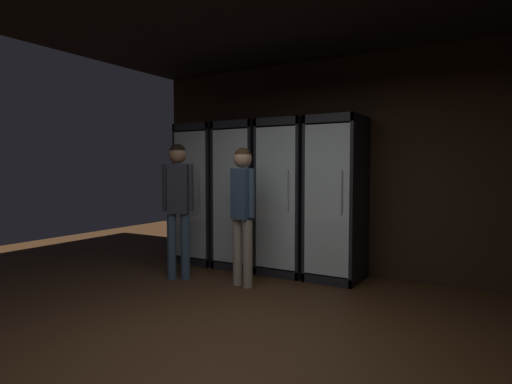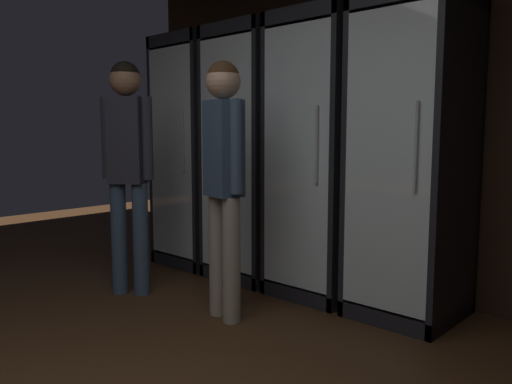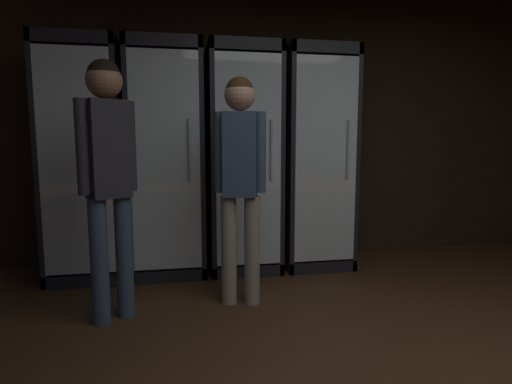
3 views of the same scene
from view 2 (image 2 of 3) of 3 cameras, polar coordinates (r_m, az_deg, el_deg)
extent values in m
cube|color=black|center=(3.66, 21.24, 9.74)|extent=(6.00, 0.06, 2.80)
cube|color=black|center=(4.81, -3.45, 4.62)|extent=(0.63, 0.04, 2.00)
cube|color=black|center=(4.83, -8.58, 4.56)|extent=(0.04, 0.67, 2.00)
cube|color=black|center=(4.38, -3.76, 4.40)|extent=(0.04, 0.67, 2.00)
cube|color=black|center=(4.66, -6.44, 16.26)|extent=(0.63, 0.67, 0.10)
cube|color=black|center=(4.74, -6.14, -7.10)|extent=(0.63, 0.67, 0.10)
cube|color=white|center=(4.79, -3.71, 4.60)|extent=(0.55, 0.02, 1.76)
cube|color=silver|center=(4.40, -9.49, 4.33)|extent=(0.55, 0.02, 1.76)
cylinder|color=#B2B2B7|center=(4.23, -8.22, 5.62)|extent=(0.02, 0.02, 0.50)
cube|color=silver|center=(4.72, -6.15, -6.27)|extent=(0.53, 0.59, 0.02)
cylinder|color=gray|center=(4.81, -7.77, -4.64)|extent=(0.07, 0.07, 0.21)
cylinder|color=gray|center=(4.79, -7.80, -2.97)|extent=(0.02, 0.02, 0.07)
cylinder|color=white|center=(4.82, -7.77, -4.95)|extent=(0.07, 0.07, 0.06)
cylinder|color=#336B38|center=(4.66, -6.53, -4.92)|extent=(0.07, 0.07, 0.23)
cylinder|color=#336B38|center=(4.63, -6.55, -3.13)|extent=(0.03, 0.03, 0.07)
cylinder|color=beige|center=(4.67, -6.52, -5.31)|extent=(0.08, 0.08, 0.08)
cylinder|color=brown|center=(4.59, -4.30, -5.30)|extent=(0.07, 0.07, 0.19)
cylinder|color=brown|center=(4.56, -4.32, -3.64)|extent=(0.03, 0.03, 0.08)
cylinder|color=tan|center=(4.59, -4.30, -5.42)|extent=(0.07, 0.07, 0.06)
cube|color=silver|center=(4.64, -6.22, -0.99)|extent=(0.53, 0.59, 0.02)
cylinder|color=#9EAD99|center=(4.75, -6.93, 0.72)|extent=(0.07, 0.07, 0.24)
cylinder|color=#9EAD99|center=(4.73, -6.95, 2.70)|extent=(0.02, 0.02, 0.09)
cylinder|color=tan|center=(4.75, -6.92, 0.52)|extent=(0.07, 0.07, 0.07)
cylinder|color=brown|center=(4.54, -5.11, 0.18)|extent=(0.08, 0.08, 0.19)
cylinder|color=brown|center=(4.52, -5.12, 1.92)|extent=(0.02, 0.02, 0.08)
cylinder|color=white|center=(4.54, -5.10, 0.02)|extent=(0.08, 0.08, 0.06)
cube|color=silver|center=(4.60, -6.29, 4.43)|extent=(0.53, 0.59, 0.02)
cylinder|color=brown|center=(4.74, -7.56, 5.91)|extent=(0.08, 0.08, 0.22)
cylinder|color=brown|center=(4.74, -7.59, 7.67)|extent=(0.02, 0.02, 0.07)
cylinder|color=#2D2D33|center=(4.74, -7.56, 5.83)|extent=(0.08, 0.08, 0.08)
cylinder|color=gray|center=(4.57, -6.57, 5.88)|extent=(0.08, 0.08, 0.22)
cylinder|color=gray|center=(4.57, -6.60, 7.67)|extent=(0.03, 0.03, 0.07)
cylinder|color=#2D2D33|center=(4.58, -6.57, 5.65)|extent=(0.08, 0.08, 0.07)
cylinder|color=#336B38|center=(4.46, -4.88, 5.74)|extent=(0.07, 0.07, 0.20)
cylinder|color=#336B38|center=(4.46, -4.90, 7.49)|extent=(0.02, 0.02, 0.08)
cylinder|color=tan|center=(4.46, -4.88, 5.36)|extent=(0.07, 0.07, 0.07)
cube|color=silver|center=(4.60, -6.36, 9.89)|extent=(0.53, 0.59, 0.02)
cylinder|color=gray|center=(4.74, -8.34, 11.04)|extent=(0.08, 0.08, 0.19)
cylinder|color=gray|center=(4.75, -8.37, 12.72)|extent=(0.03, 0.03, 0.09)
cylinder|color=white|center=(4.73, -8.34, 10.77)|extent=(0.08, 0.08, 0.07)
cylinder|color=black|center=(4.68, -6.77, 11.08)|extent=(0.07, 0.07, 0.19)
cylinder|color=black|center=(4.69, -6.79, 12.66)|extent=(0.03, 0.03, 0.07)
cylinder|color=#B2332D|center=(4.67, -6.77, 10.84)|extent=(0.07, 0.07, 0.07)
cylinder|color=#336B38|center=(4.59, -5.38, 11.15)|extent=(0.08, 0.08, 0.18)
cylinder|color=#336B38|center=(4.60, -5.40, 12.77)|extent=(0.03, 0.03, 0.08)
cylinder|color=tan|center=(4.59, -5.38, 11.26)|extent=(0.08, 0.08, 0.07)
cylinder|color=#194723|center=(4.48, -4.52, 11.36)|extent=(0.07, 0.07, 0.20)
cylinder|color=#194723|center=(4.49, -4.53, 13.07)|extent=(0.02, 0.02, 0.07)
cylinder|color=tan|center=(4.48, -4.52, 11.26)|extent=(0.07, 0.07, 0.07)
cube|color=black|center=(4.35, 2.73, 4.39)|extent=(0.63, 0.04, 2.00)
cube|color=black|center=(4.32, -2.96, 4.37)|extent=(0.04, 0.67, 2.00)
cube|color=black|center=(3.92, 3.05, 4.13)|extent=(0.04, 0.67, 2.00)
cube|color=black|center=(4.18, -0.10, 17.41)|extent=(0.63, 0.67, 0.10)
cube|color=black|center=(4.26, -0.10, -8.63)|extent=(0.63, 0.67, 0.10)
cube|color=white|center=(4.33, 2.47, 4.38)|extent=(0.55, 0.02, 1.76)
cube|color=silver|center=(3.88, -3.37, 4.10)|extent=(0.55, 0.02, 1.76)
cylinder|color=#B2B2B7|center=(3.73, -1.65, 5.54)|extent=(0.02, 0.02, 0.50)
cube|color=silver|center=(4.24, -0.10, -7.72)|extent=(0.53, 0.59, 0.02)
cylinder|color=#336B38|center=(4.30, -1.40, -5.98)|extent=(0.07, 0.07, 0.21)
cylinder|color=#336B38|center=(4.27, -1.40, -4.14)|extent=(0.03, 0.03, 0.07)
cylinder|color=tan|center=(4.30, -1.40, -6.12)|extent=(0.08, 0.08, 0.06)
cylinder|color=gray|center=(4.12, 1.01, -6.45)|extent=(0.06, 0.06, 0.22)
cylinder|color=gray|center=(4.08, 1.02, -4.38)|extent=(0.02, 0.02, 0.08)
cylinder|color=#2D2D33|center=(4.11, 1.01, -6.35)|extent=(0.07, 0.07, 0.06)
cube|color=silver|center=(4.16, -0.10, -1.85)|extent=(0.53, 0.59, 0.02)
cylinder|color=brown|center=(4.24, -1.20, -0.34)|extent=(0.06, 0.06, 0.18)
cylinder|color=brown|center=(4.22, -1.20, 1.36)|extent=(0.02, 0.02, 0.07)
cylinder|color=#B2332D|center=(4.24, -1.20, -0.25)|extent=(0.07, 0.07, 0.05)
cylinder|color=brown|center=(4.06, 1.44, -0.30)|extent=(0.08, 0.08, 0.23)
cylinder|color=brown|center=(4.04, 1.45, 2.00)|extent=(0.02, 0.02, 0.10)
cylinder|color=tan|center=(4.06, 1.44, -0.19)|extent=(0.08, 0.08, 0.06)
cube|color=silver|center=(4.11, -0.10, 4.20)|extent=(0.53, 0.59, 0.02)
cylinder|color=#336B38|center=(4.25, -1.76, 5.97)|extent=(0.07, 0.07, 0.24)
cylinder|color=#336B38|center=(4.25, -1.76, 8.06)|extent=(0.02, 0.02, 0.07)
cylinder|color=white|center=(4.25, -1.75, 5.68)|extent=(0.07, 0.07, 0.07)
cylinder|color=brown|center=(4.14, 0.28, 5.76)|extent=(0.07, 0.07, 0.21)
cylinder|color=brown|center=(4.14, 0.29, 7.63)|extent=(0.02, 0.02, 0.06)
cylinder|color=beige|center=(4.14, 0.28, 5.63)|extent=(0.08, 0.08, 0.08)
cylinder|color=black|center=(4.01, 2.13, 5.76)|extent=(0.07, 0.07, 0.21)
cylinder|color=black|center=(4.01, 2.13, 7.75)|extent=(0.03, 0.03, 0.07)
cylinder|color=white|center=(4.01, 2.12, 5.61)|extent=(0.07, 0.07, 0.08)
cube|color=silver|center=(4.12, -0.10, 10.30)|extent=(0.53, 0.59, 0.02)
cylinder|color=brown|center=(4.23, -1.41, 11.83)|extent=(0.07, 0.07, 0.22)
cylinder|color=brown|center=(4.25, -1.41, 13.92)|extent=(0.02, 0.02, 0.09)
cylinder|color=white|center=(4.23, -1.40, 11.52)|extent=(0.07, 0.07, 0.08)
cylinder|color=gray|center=(4.03, 1.13, 11.80)|extent=(0.06, 0.06, 0.18)
cylinder|color=gray|center=(4.04, 1.13, 13.55)|extent=(0.02, 0.02, 0.06)
cylinder|color=#2D2D33|center=(4.03, 1.13, 11.61)|extent=(0.06, 0.06, 0.05)
cube|color=black|center=(3.95, 10.27, 4.05)|extent=(0.63, 0.04, 2.00)
cube|color=black|center=(3.86, 4.06, 4.09)|extent=(0.04, 0.67, 2.00)
cube|color=black|center=(3.53, 11.54, 3.71)|extent=(0.04, 0.67, 2.00)
cube|color=black|center=(3.76, 7.86, 18.55)|extent=(0.63, 0.67, 0.10)
cube|color=black|center=(3.85, 7.40, -10.37)|extent=(0.63, 0.67, 0.10)
cube|color=white|center=(3.92, 10.03, 4.04)|extent=(0.55, 0.02, 1.76)
cube|color=silver|center=(3.43, 4.49, 3.74)|extent=(0.55, 0.02, 1.76)
cylinder|color=#B2B2B7|center=(3.29, 6.81, 5.34)|extent=(0.02, 0.02, 0.50)
cube|color=silver|center=(3.83, 7.42, -9.37)|extent=(0.53, 0.59, 0.02)
cylinder|color=#194723|center=(3.88, 5.75, -7.40)|extent=(0.06, 0.06, 0.21)
cylinder|color=#194723|center=(3.85, 5.78, -5.31)|extent=(0.02, 0.02, 0.08)
cylinder|color=tan|center=(3.89, 5.75, -7.67)|extent=(0.07, 0.07, 0.07)
cylinder|color=#194723|center=(3.75, 9.33, -8.20)|extent=(0.07, 0.07, 0.18)
cylinder|color=#194723|center=(3.72, 9.38, -6.14)|extent=(0.02, 0.02, 0.09)
cylinder|color=white|center=(3.75, 9.33, -8.44)|extent=(0.07, 0.07, 0.07)
cube|color=silver|center=(3.71, 7.55, -0.67)|extent=(0.53, 0.59, 0.02)
cylinder|color=#9EAD99|center=(3.77, 5.95, 1.37)|extent=(0.07, 0.07, 0.23)
cylinder|color=#9EAD99|center=(3.76, 5.98, 3.84)|extent=(0.03, 0.03, 0.09)
cylinder|color=white|center=(3.77, 5.95, 1.37)|extent=(0.08, 0.08, 0.08)
cylinder|color=#194723|center=(3.64, 9.52, 0.84)|extent=(0.07, 0.07, 0.20)
cylinder|color=#194723|center=(3.63, 9.56, 3.15)|extent=(0.03, 0.03, 0.10)
cylinder|color=beige|center=(3.64, 9.51, 0.64)|extent=(0.08, 0.08, 0.08)
cube|color=silver|center=(3.68, 7.70, 8.38)|extent=(0.53, 0.59, 0.02)
cylinder|color=#194723|center=(3.83, 5.40, 9.99)|extent=(0.06, 0.06, 0.20)
cylinder|color=#194723|center=(3.84, 5.43, 12.22)|extent=(0.02, 0.02, 0.10)
cylinder|color=beige|center=(3.83, 5.40, 10.14)|extent=(0.07, 0.07, 0.06)
cylinder|color=#194723|center=(3.71, 6.69, 9.97)|extent=(0.07, 0.07, 0.19)
cylinder|color=#194723|center=(3.72, 6.72, 11.89)|extent=(0.03, 0.03, 0.06)
cylinder|color=#2D2D33|center=(3.71, 6.69, 9.84)|extent=(0.08, 0.08, 0.05)
cylinder|color=gray|center=(3.67, 8.80, 10.13)|extent=(0.06, 0.06, 0.21)
cylinder|color=gray|center=(3.69, 8.84, 12.27)|extent=(0.02, 0.02, 0.06)
cylinder|color=tan|center=(3.68, 8.80, 10.22)|extent=(0.06, 0.06, 0.08)
cylinder|color=black|center=(3.55, 10.29, 10.09)|extent=(0.07, 0.07, 0.19)
cylinder|color=black|center=(3.57, 10.34, 12.30)|extent=(0.03, 0.03, 0.08)
cylinder|color=beige|center=(3.55, 10.28, 9.78)|extent=(0.08, 0.08, 0.06)
cube|color=black|center=(3.63, 19.31, 3.55)|extent=(0.63, 0.04, 2.00)
cube|color=black|center=(3.48, 12.77, 3.64)|extent=(0.04, 0.67, 2.00)
cube|color=black|center=(3.23, 21.85, 3.09)|extent=(0.04, 0.67, 2.00)
cube|color=black|center=(3.43, 17.72, 19.49)|extent=(0.63, 0.67, 0.10)
cube|color=black|center=(3.52, 16.59, -12.25)|extent=(0.63, 0.67, 0.10)
cube|color=white|center=(3.60, 19.11, 3.54)|extent=(0.55, 0.02, 1.76)
cube|color=silver|center=(3.05, 14.48, 3.18)|extent=(0.55, 0.02, 1.76)
cylinder|color=#B2B2B7|center=(2.94, 17.54, 4.91)|extent=(0.02, 0.02, 0.50)
cube|color=silver|center=(3.50, 16.63, -11.17)|extent=(0.53, 0.59, 0.02)
cylinder|color=black|center=(3.57, 13.96, -8.80)|extent=(0.07, 0.07, 0.22)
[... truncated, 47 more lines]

